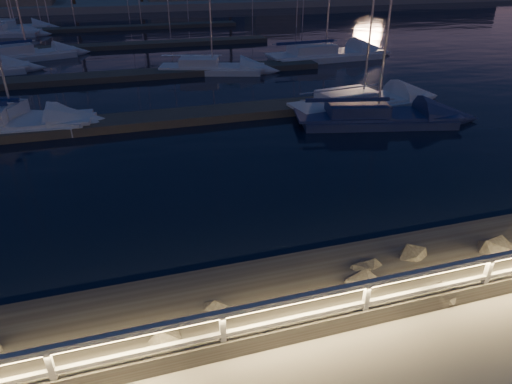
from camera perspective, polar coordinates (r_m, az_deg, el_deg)
ground at (r=9.83m, az=7.89°, el=-16.89°), size 400.00×400.00×0.00m
harbor_water at (r=38.44m, az=-12.07°, el=15.17°), size 400.00×440.00×0.60m
guard_rail at (r=9.28m, az=7.80°, el=-13.57°), size 44.11×0.12×1.06m
floating_docks at (r=39.58m, az=-12.35°, el=16.33°), size 22.00×36.00×0.40m
far_shore at (r=80.66m, az=-15.73°, el=21.88°), size 160.00×14.00×5.20m
sailboat_b at (r=25.33m, az=-28.41°, el=8.11°), size 7.72×4.87×12.82m
sailboat_c at (r=33.65m, az=-5.81°, el=15.26°), size 7.61×4.19×12.45m
sailboat_d at (r=23.53m, az=14.34°, el=9.23°), size 8.28×4.12×13.49m
sailboat_e at (r=42.10m, az=-26.86°, el=15.11°), size 7.78×4.35×12.86m
sailboat_h at (r=25.67m, az=12.77°, el=10.91°), size 8.39×3.42×13.79m
sailboat_l at (r=38.37m, az=8.32°, el=16.71°), size 9.74×3.56×16.16m
sailboat_m at (r=56.19m, az=-29.32°, el=17.04°), size 7.54×3.09×12.56m
sailboat_n at (r=59.95m, az=-28.33°, el=17.70°), size 7.71×3.21×12.76m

